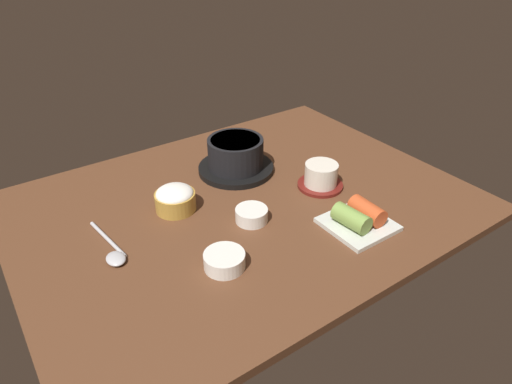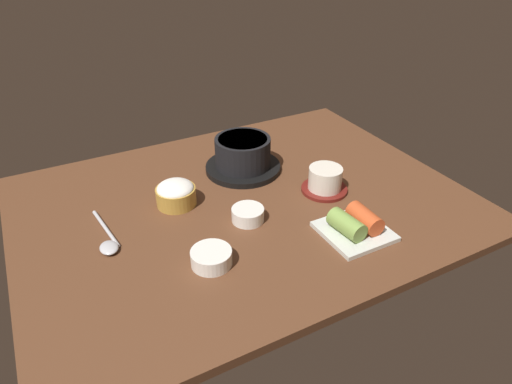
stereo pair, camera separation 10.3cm
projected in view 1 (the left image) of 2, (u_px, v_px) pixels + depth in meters
dining_table at (244, 205)px, 105.61cm from camera, size 100.00×76.00×2.00cm
stone_pot at (236, 156)px, 115.11cm from camera, size 19.20×19.20×8.92cm
rice_bowl at (175, 198)px, 101.04cm from camera, size 9.03×9.03×5.74cm
tea_cup_with_saucer at (321, 176)px, 109.29cm from camera, size 10.99×10.99×6.11cm
banchan_cup_center at (252, 214)px, 98.01cm from camera, size 7.03×7.03×2.96cm
kimchi_plate at (359, 218)px, 96.04cm from camera, size 13.26×13.26×5.06cm
side_bowl_near at (224, 260)px, 85.35cm from camera, size 7.88×7.88×3.06cm
spoon at (113, 252)px, 88.82cm from camera, size 4.01×16.87×1.35cm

